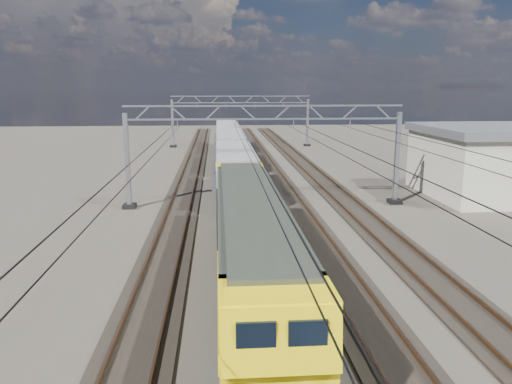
{
  "coord_description": "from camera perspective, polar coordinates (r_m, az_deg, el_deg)",
  "views": [
    {
      "loc": [
        -3.29,
        -30.49,
        8.33
      ],
      "look_at": [
        -1.13,
        -2.54,
        2.4
      ],
      "focal_mm": 35.0,
      "sensor_mm": 36.0,
      "label": 1
    }
  ],
  "objects": [
    {
      "name": "catenary_gantry_mid",
      "position": [
        34.93,
        1.02,
        4.66
      ],
      "size": [
        19.9,
        0.9,
        7.11
      ],
      "color": "#8F969C",
      "rests_on": "ground"
    },
    {
      "name": "track_loco",
      "position": [
        31.61,
        -1.93,
        -3.21
      ],
      "size": [
        2.6,
        140.0,
        0.3
      ],
      "color": "black",
      "rests_on": "ground"
    },
    {
      "name": "hopper_wagon_mid",
      "position": [
        51.99,
        -2.98,
        5.19
      ],
      "size": [
        3.38,
        13.0,
        3.25
      ],
      "color": "black",
      "rests_on": "ground"
    },
    {
      "name": "locomotive",
      "position": [
        20.65,
        -0.65,
        -4.96
      ],
      "size": [
        2.76,
        21.1,
        3.62
      ],
      "color": "black",
      "rests_on": "ground"
    },
    {
      "name": "overhead_wires",
      "position": [
        38.72,
        0.47,
        8.12
      ],
      "size": [
        12.03,
        140.0,
        0.53
      ],
      "color": "black",
      "rests_on": "ground"
    },
    {
      "name": "hopper_wagon_lead",
      "position": [
        37.93,
        -2.42,
        2.68
      ],
      "size": [
        3.38,
        13.0,
        3.25
      ],
      "color": "black",
      "rests_on": "ground"
    },
    {
      "name": "ground",
      "position": [
        31.78,
        1.68,
        -3.26
      ],
      "size": [
        160.0,
        160.0,
        0.0
      ],
      "primitive_type": "plane",
      "color": "black",
      "rests_on": "ground"
    },
    {
      "name": "hopper_wagon_third",
      "position": [
        66.11,
        -3.3,
        6.63
      ],
      "size": [
        3.38,
        13.0,
        3.25
      ],
      "color": "black",
      "rests_on": "ground"
    },
    {
      "name": "track_inner_east",
      "position": [
        32.03,
        5.25,
        -3.05
      ],
      "size": [
        2.6,
        140.0,
        0.3
      ],
      "color": "black",
      "rests_on": "ground"
    },
    {
      "name": "track_outer_west",
      "position": [
        31.7,
        -9.18,
        -3.31
      ],
      "size": [
        2.6,
        140.0,
        0.3
      ],
      "color": "black",
      "rests_on": "ground"
    },
    {
      "name": "track_outer_east",
      "position": [
        32.93,
        12.13,
        -2.86
      ],
      "size": [
        2.6,
        140.0,
        0.3
      ],
      "color": "black",
      "rests_on": "ground"
    },
    {
      "name": "catenary_gantry_far",
      "position": [
        70.71,
        -1.76,
        8.35
      ],
      "size": [
        19.9,
        0.9,
        7.11
      ],
      "color": "#8F969C",
      "rests_on": "ground"
    }
  ]
}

